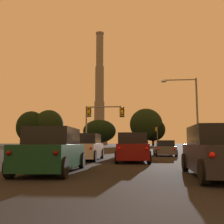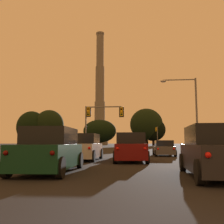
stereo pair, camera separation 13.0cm
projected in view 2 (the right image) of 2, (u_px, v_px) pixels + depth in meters
The scene contains 15 objects.
suv_left_lane_second at pixel (84, 147), 18.54m from camera, with size 2.12×4.91×1.86m.
suv_center_lane_second at pixel (131, 148), 17.25m from camera, with size 2.24×4.95×1.86m.
suv_right_lane_third at pixel (215, 152), 9.47m from camera, with size 2.31×4.98×1.86m.
hatchback_right_lane_front at pixel (164, 149), 24.58m from camera, with size 1.91×4.11×1.44m.
hatchback_center_lane_front at pixel (131, 149), 24.18m from camera, with size 2.06×4.17×1.44m.
suv_left_lane_third at pixel (50, 151), 11.02m from camera, with size 2.29×4.97×1.86m.
traffic_light_far_right at pixel (157, 134), 66.75m from camera, with size 0.78×0.50×5.26m.
traffic_light_overhead_left at pixel (98, 117), 31.78m from camera, with size 4.84×0.50×5.65m.
street_lamp at pixel (190, 106), 27.90m from camera, with size 3.84×0.36×8.14m.
smokestack at pixel (100, 100), 123.70m from camera, with size 7.77×7.77×54.36m.
treeline_left_mid at pixel (100, 131), 96.18m from camera, with size 12.10×10.89×9.61m.
treeline_far_left at pixel (153, 130), 94.99m from camera, with size 8.90×8.01×9.99m.
treeline_center_left at pixel (49, 125), 102.14m from camera, with size 11.38×10.24×13.91m.
treeline_right_mid at pixel (146, 124), 95.47m from camera, with size 11.87×10.68×13.60m.
treeline_far_right at pixel (31, 127), 102.23m from camera, with size 11.57×10.42×13.44m.
Camera 2 is at (0.56, -2.85, 1.24)m, focal length 42.00 mm.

